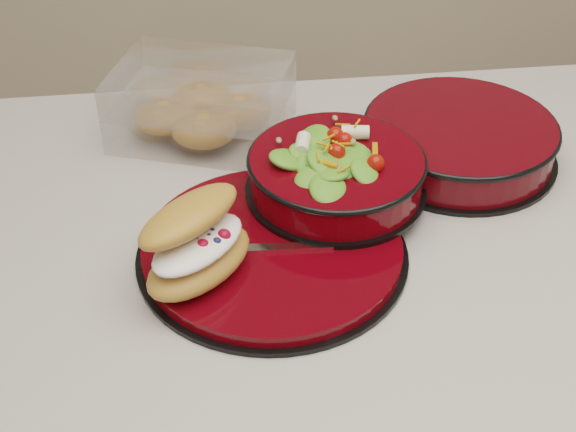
{
  "coord_description": "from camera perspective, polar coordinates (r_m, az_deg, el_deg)",
  "views": [
    {
      "loc": [
        -0.04,
        -0.71,
        1.49
      ],
      "look_at": [
        0.05,
        -0.01,
        0.94
      ],
      "focal_mm": 50.0,
      "sensor_mm": 36.0,
      "label": 1
    }
  ],
  "objects": [
    {
      "name": "salad_bowl",
      "position": [
        0.94,
        3.46,
        3.4
      ],
      "size": [
        0.22,
        0.22,
        0.09
      ],
      "rotation": [
        0.0,
        0.0,
        0.06
      ],
      "color": "black",
      "rests_on": "dinner_plate"
    },
    {
      "name": "pastry_box",
      "position": [
        1.09,
        -6.13,
        7.86
      ],
      "size": [
        0.27,
        0.23,
        0.09
      ],
      "rotation": [
        0.0,
        0.0,
        -0.33
      ],
      "color": "white",
      "rests_on": "island_counter"
    },
    {
      "name": "extra_bowl",
      "position": [
        1.06,
        12.08,
        5.41
      ],
      "size": [
        0.26,
        0.26,
        0.05
      ],
      "rotation": [
        0.0,
        0.0,
        0.05
      ],
      "color": "black",
      "rests_on": "island_counter"
    },
    {
      "name": "croissant",
      "position": [
        0.83,
        -6.43,
        -1.87
      ],
      "size": [
        0.15,
        0.16,
        0.08
      ],
      "rotation": [
        0.0,
        0.0,
        0.79
      ],
      "color": "#C7793D",
      "rests_on": "dinner_plate"
    },
    {
      "name": "fork",
      "position": [
        0.87,
        -1.46,
        -2.28
      ],
      "size": [
        0.16,
        0.03,
        0.0
      ],
      "rotation": [
        0.0,
        0.0,
        1.51
      ],
      "color": "silver",
      "rests_on": "dinner_plate"
    },
    {
      "name": "dinner_plate",
      "position": [
        0.89,
        -1.06,
        -2.42
      ],
      "size": [
        0.3,
        0.3,
        0.02
      ],
      "rotation": [
        0.0,
        0.0,
        -0.14
      ],
      "color": "black",
      "rests_on": "island_counter"
    }
  ]
}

